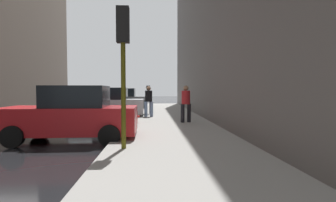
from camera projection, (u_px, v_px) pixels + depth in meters
sidewalk at (174, 135)px, 9.20m from camera, size 4.00×40.00×0.15m
parked_red_hatchback at (72, 115)px, 8.46m from camera, size 4.22×2.11×1.79m
parked_silver_sedan at (108, 104)px, 15.26m from camera, size 4.26×2.18×1.79m
parked_gray_coupe at (122, 100)px, 22.10m from camera, size 4.20×2.06×1.79m
fire_hydrant at (135, 115)px, 11.89m from camera, size 0.42×0.22×0.70m
traffic_light at (123, 46)px, 6.64m from camera, size 0.32×0.32×3.60m
pedestrian_in_red_jacket at (186, 102)px, 12.16m from camera, size 0.53×0.49×1.71m
pedestrian_with_fedora at (148, 98)px, 16.43m from camera, size 0.50×0.40×1.78m
pedestrian_in_jeans at (149, 100)px, 14.78m from camera, size 0.52×0.44×1.71m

